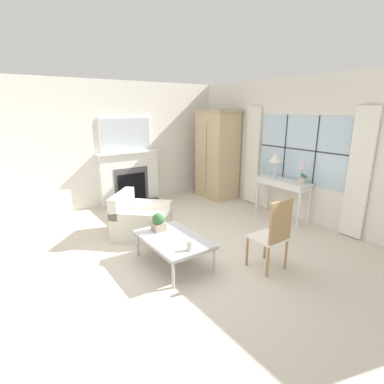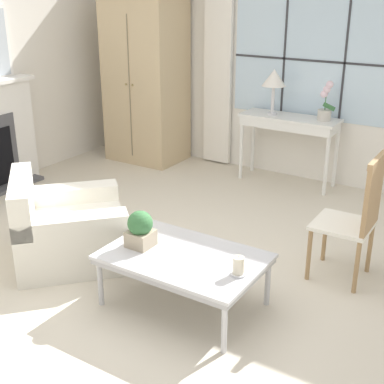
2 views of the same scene
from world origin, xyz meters
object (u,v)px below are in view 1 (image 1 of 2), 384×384
Objects in this scene: potted_plant_small at (159,222)px; console_table at (283,184)px; side_chair_wooden at (274,231)px; pillar_candle at (189,246)px; coffee_table at (174,240)px; fireplace at (130,174)px; armchair_upholstered at (141,221)px; armoire at (217,154)px; potted_orchid at (302,175)px; table_lamp at (276,158)px.

console_table is at bearing 90.99° from potted_plant_small.
side_chair_wooden reaches higher than pillar_candle.
side_chair_wooden is at bearing 47.75° from coffee_table.
fireplace is 1.60× the size of armchair_upholstered.
console_table is at bearing 73.20° from armchair_upholstered.
armoire is 2.36m from potted_orchid.
table_lamp is (-0.21, -0.03, 0.51)m from console_table.
armoire is 1.89× the size of coffee_table.
armoire is (0.81, 2.01, 0.39)m from fireplace.
table_lamp is at bearing 3.27° from armoire.
pillar_candle is (2.82, -2.76, -0.61)m from armoire.
armoire is 2.06× the size of side_chair_wooden.
potted_plant_small is at bearing -54.07° from armoire.
side_chair_wooden reaches higher than coffee_table.
armoire is 1.76m from table_lamp.
table_lamp is 2.98m from armchair_upholstered.
coffee_table is 0.39m from potted_plant_small.
table_lamp reaches higher than console_table.
side_chair_wooden is (0.94, -1.86, -0.39)m from potted_orchid.
potted_orchid is at bearing 116.86° from side_chair_wooden.
armoire reaches higher than fireplace.
fireplace reaches higher than pillar_candle.
armchair_upholstered is at bearing 176.44° from pillar_candle.
armoire is 3.46m from potted_plant_small.
potted_orchid reaches higher than coffee_table.
table_lamp is 2.45m from side_chair_wooden.
pillar_candle is (0.47, -2.92, -0.50)m from potted_orchid.
potted_plant_small is (2.01, -2.77, -0.53)m from armoire.
potted_plant_small is at bearing -179.25° from pillar_candle.
console_table is 2.90m from coffee_table.
fireplace is at bearing 167.34° from coffee_table.
pillar_candle is (0.46, -0.04, 0.10)m from coffee_table.
fireplace is 1.77× the size of console_table.
armoire reaches higher than potted_plant_small.
console_table is 7.91× the size of pillar_candle.
coffee_table is at bearing -3.08° from armchair_upholstered.
table_lamp is 2.96m from potted_plant_small.
coffee_table is at bearing 175.17° from pillar_candle.
armoire reaches higher than coffee_table.
console_table is 0.91× the size of armchair_upholstered.
armchair_upholstered reaches higher than coffee_table.
armchair_upholstered is 8.73× the size of pillar_candle.
potted_plant_small reaches higher than coffee_table.
potted_plant_small is at bearing -89.01° from console_table.
pillar_candle is at bearing -73.42° from console_table.
side_chair_wooden is 0.92× the size of coffee_table.
fireplace is 0.93× the size of armoire.
side_chair_wooden is 1.17m from pillar_candle.
armchair_upholstered is 1.72m from pillar_candle.
armoire is at bearing -176.26° from console_table.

